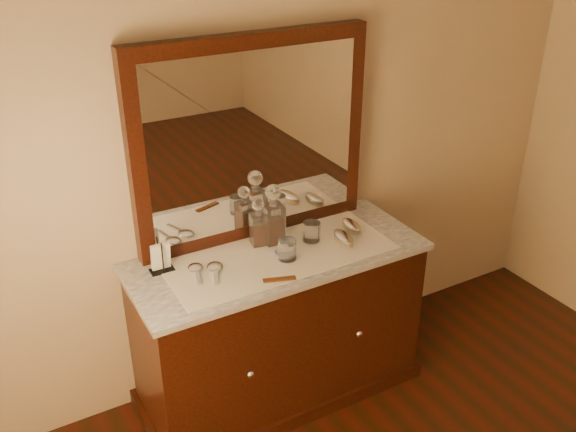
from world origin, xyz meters
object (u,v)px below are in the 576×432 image
object	(u,v)px
decanter_left	(258,227)
brush_near	(343,239)
hand_mirror_inner	(215,268)
napkin_rack	(161,258)
brush_far	(351,226)
decanter_right	(273,220)
hand_mirror_outer	(196,269)
comb	(279,279)
dresser_cabinet	(278,328)
pin_dish	(282,253)
mirror_frame	(252,140)

from	to	relation	value
decanter_left	brush_near	world-z (taller)	decanter_left
hand_mirror_inner	decanter_left	bearing A→B (deg)	22.56
napkin_rack	brush_near	size ratio (longest dim) A/B	0.92
brush_far	decanter_right	bearing A→B (deg)	167.98
hand_mirror_outer	hand_mirror_inner	distance (m)	0.09
decanter_left	brush_near	xyz separation A→B (m)	(0.37, -0.20, -0.07)
comb	dresser_cabinet	bearing A→B (deg)	81.69
comb	decanter_right	bearing A→B (deg)	84.63
pin_dish	brush_near	size ratio (longest dim) A/B	0.43
dresser_cabinet	comb	world-z (taller)	comb
decanter_left	decanter_right	xyz separation A→B (m)	(0.07, -0.02, 0.02)
mirror_frame	napkin_rack	world-z (taller)	mirror_frame
comb	hand_mirror_inner	distance (m)	0.31
comb	decanter_right	xyz separation A→B (m)	(0.14, 0.32, 0.12)
decanter_right	brush_far	distance (m)	0.43
brush_near	decanter_right	bearing A→B (deg)	148.68
napkin_rack	brush_far	world-z (taller)	napkin_rack
napkin_rack	pin_dish	bearing A→B (deg)	-15.11
hand_mirror_outer	brush_far	bearing A→B (deg)	-1.37
pin_dish	comb	bearing A→B (deg)	-122.19
brush_far	pin_dish	bearing A→B (deg)	-174.10
decanter_left	hand_mirror_outer	world-z (taller)	decanter_left
dresser_cabinet	hand_mirror_outer	distance (m)	0.61
pin_dish	decanter_right	world-z (taller)	decanter_right
napkin_rack	hand_mirror_outer	bearing A→B (deg)	-32.16
decanter_left	brush_near	distance (m)	0.42
brush_near	hand_mirror_outer	bearing A→B (deg)	171.21
dresser_cabinet	mirror_frame	world-z (taller)	mirror_frame
pin_dish	hand_mirror_inner	bearing A→B (deg)	175.16
napkin_rack	decanter_right	size ratio (longest dim) A/B	0.53
brush_far	hand_mirror_outer	xyz separation A→B (m)	(-0.84, 0.02, -0.01)
mirror_frame	decanter_right	distance (m)	0.40
pin_dish	brush_near	bearing A→B (deg)	-8.77
mirror_frame	comb	distance (m)	0.68
dresser_cabinet	pin_dish	world-z (taller)	pin_dish
decanter_left	mirror_frame	bearing A→B (deg)	72.38
dresser_cabinet	hand_mirror_inner	size ratio (longest dim) A/B	7.20
pin_dish	brush_far	xyz separation A→B (m)	(0.43, 0.04, 0.01)
mirror_frame	pin_dish	size ratio (longest dim) A/B	15.64
napkin_rack	dresser_cabinet	bearing A→B (deg)	-13.42
decanter_right	brush_far	size ratio (longest dim) A/B	1.97
decanter_right	hand_mirror_outer	xyz separation A→B (m)	(-0.44, -0.07, -0.11)
brush_far	hand_mirror_inner	bearing A→B (deg)	-178.82
hand_mirror_outer	decanter_right	bearing A→B (deg)	8.64
napkin_rack	hand_mirror_inner	distance (m)	0.25
napkin_rack	hand_mirror_outer	world-z (taller)	napkin_rack
brush_far	dresser_cabinet	bearing A→B (deg)	-176.92
decanter_left	brush_far	distance (m)	0.50
brush_near	brush_far	size ratio (longest dim) A/B	1.13
hand_mirror_inner	decanter_right	bearing A→B (deg)	15.93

